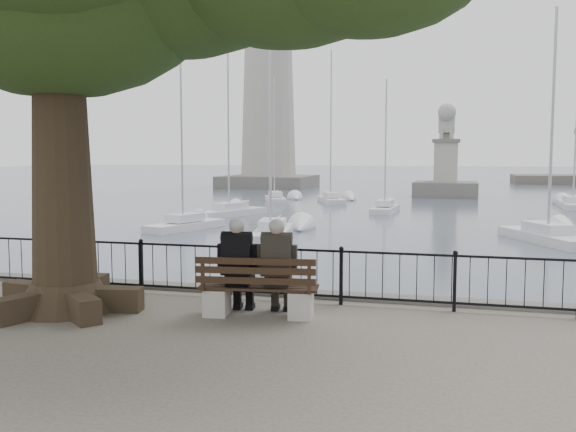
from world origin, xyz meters
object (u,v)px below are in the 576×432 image
(lion_monument, at_px, (446,173))
(bench, at_px, (258,295))
(person_right, at_px, (278,271))
(person_left, at_px, (239,270))
(lighthouse, at_px, (268,74))

(lion_monument, bearing_deg, bench, -92.58)
(lion_monument, bearing_deg, person_right, -92.23)
(person_left, distance_m, person_right, 0.67)
(bench, bearing_deg, lion_monument, 87.42)
(person_left, relative_size, lighthouse, 0.06)
(person_right, relative_size, lighthouse, 0.06)
(person_right, distance_m, lighthouse, 64.18)
(person_left, relative_size, lion_monument, 0.20)
(bench, height_order, lion_monument, lion_monument)
(bench, distance_m, person_left, 0.55)
(bench, bearing_deg, lighthouse, 106.34)
(lighthouse, height_order, lion_monument, lighthouse)
(bench, distance_m, lighthouse, 64.31)
(person_left, xyz_separation_m, person_right, (0.67, 0.08, 0.00))
(person_left, height_order, person_right, same)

